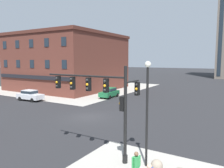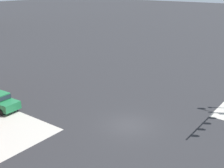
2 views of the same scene
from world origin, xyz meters
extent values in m
plane|color=#262628|center=(0.00, 0.00, 0.00)|extent=(320.00, 320.00, 0.00)
cube|color=#A8A399|center=(-20.00, 20.00, 0.00)|extent=(32.00, 32.00, 0.02)
cylinder|color=black|center=(8.72, -7.65, 0.25)|extent=(0.32, 0.32, 0.50)
cylinder|color=black|center=(8.72, -7.65, 3.03)|extent=(0.20, 0.20, 6.06)
cylinder|color=black|center=(5.52, -7.65, 5.34)|extent=(6.41, 0.12, 0.12)
cylinder|color=black|center=(8.72, -6.75, 5.04)|extent=(0.11, 1.80, 0.11)
cube|color=black|center=(7.33, -7.65, 4.79)|extent=(0.28, 0.28, 0.90)
sphere|color=#282828|center=(7.33, -7.81, 5.07)|extent=(0.18, 0.18, 0.18)
sphere|color=orange|center=(7.33, -7.81, 4.79)|extent=(0.18, 0.18, 0.18)
sphere|color=#282828|center=(7.33, -7.81, 4.51)|extent=(0.18, 0.18, 0.18)
cube|color=black|center=(5.94, -7.65, 4.79)|extent=(0.28, 0.28, 0.90)
sphere|color=#282828|center=(5.94, -7.81, 5.07)|extent=(0.18, 0.18, 0.18)
sphere|color=orange|center=(5.94, -7.81, 4.79)|extent=(0.18, 0.18, 0.18)
sphere|color=#282828|center=(5.94, -7.81, 4.51)|extent=(0.18, 0.18, 0.18)
cube|color=black|center=(4.54, -7.65, 4.79)|extent=(0.28, 0.28, 0.90)
sphere|color=#282828|center=(4.54, -7.81, 5.07)|extent=(0.18, 0.18, 0.18)
sphere|color=orange|center=(4.54, -7.81, 4.79)|extent=(0.18, 0.18, 0.18)
sphere|color=#282828|center=(4.54, -7.81, 4.51)|extent=(0.18, 0.18, 0.18)
cube|color=black|center=(3.15, -7.65, 4.79)|extent=(0.28, 0.28, 0.90)
sphere|color=#282828|center=(3.15, -7.81, 5.07)|extent=(0.18, 0.18, 0.18)
sphere|color=orange|center=(3.15, -7.81, 4.79)|extent=(0.18, 0.18, 0.18)
sphere|color=#282828|center=(3.15, -7.81, 4.51)|extent=(0.18, 0.18, 0.18)
cube|color=black|center=(8.52, -7.65, 3.74)|extent=(0.28, 0.28, 0.90)
sphere|color=#282828|center=(8.36, -7.65, 4.02)|extent=(0.18, 0.18, 0.18)
sphere|color=orange|center=(8.36, -7.65, 3.74)|extent=(0.18, 0.18, 0.18)
sphere|color=#282828|center=(8.36, -7.65, 3.46)|extent=(0.18, 0.18, 0.18)
cube|color=black|center=(8.72, -5.95, 4.49)|extent=(0.28, 0.28, 0.90)
sphere|color=#282828|center=(8.72, -6.11, 4.77)|extent=(0.18, 0.18, 0.18)
sphere|color=orange|center=(8.72, -6.11, 4.49)|extent=(0.18, 0.18, 0.18)
sphere|color=#282828|center=(8.72, -6.11, 4.21)|extent=(0.18, 0.18, 0.18)
sphere|color=gray|center=(10.77, -7.62, 0.35)|extent=(0.70, 0.70, 0.70)
cube|color=green|center=(10.26, -9.36, 1.14)|extent=(0.34, 0.39, 0.60)
cylinder|color=green|center=(10.38, -9.15, 1.17)|extent=(0.09, 0.09, 0.57)
cylinder|color=green|center=(10.15, -9.56, 1.17)|extent=(0.09, 0.09, 0.57)
sphere|color=brown|center=(10.26, -9.36, 1.59)|extent=(0.23, 0.23, 0.23)
sphere|color=beige|center=(11.34, -10.27, 1.60)|extent=(0.23, 0.23, 0.23)
cylinder|color=black|center=(10.00, -7.33, 2.99)|extent=(0.14, 0.14, 5.98)
sphere|color=white|center=(10.00, -7.33, 6.16)|extent=(0.36, 0.36, 0.36)
cube|color=silver|center=(-13.94, 3.19, 0.70)|extent=(4.49, 2.00, 0.76)
cube|color=silver|center=(-14.09, 3.18, 1.38)|extent=(2.19, 1.61, 0.60)
cube|color=#232D38|center=(-14.09, 3.18, 1.38)|extent=(2.28, 1.65, 0.40)
cylinder|color=black|center=(-12.62, 4.10, 0.32)|extent=(0.65, 0.25, 0.64)
cylinder|color=black|center=(-12.53, 2.43, 0.32)|extent=(0.65, 0.25, 0.64)
cylinder|color=black|center=(-15.34, 3.95, 0.32)|extent=(0.65, 0.25, 0.64)
cylinder|color=black|center=(-15.25, 2.28, 0.32)|extent=(0.65, 0.25, 0.64)
cube|color=#1E6B3D|center=(-4.76, 12.14, 0.70)|extent=(1.97, 4.48, 0.76)
cube|color=#1E6B3D|center=(-4.76, 12.29, 1.38)|extent=(1.60, 2.18, 0.60)
cube|color=#232D38|center=(-4.76, 12.29, 1.38)|extent=(1.63, 2.27, 0.40)
cylinder|color=black|center=(-3.86, 10.82, 0.32)|extent=(0.25, 0.65, 0.64)
cylinder|color=black|center=(-5.53, 10.74, 0.32)|extent=(0.25, 0.65, 0.64)
cylinder|color=black|center=(-3.99, 13.55, 0.32)|extent=(0.25, 0.65, 0.64)
cylinder|color=black|center=(-5.66, 13.46, 0.32)|extent=(0.25, 0.65, 0.64)
cube|color=brown|center=(-19.19, 17.79, 5.68)|extent=(20.39, 19.58, 11.35)
cube|color=#562B22|center=(-19.19, 17.79, 11.65)|extent=(20.79, 19.98, 0.60)
cube|color=black|center=(-19.19, 7.88, 3.22)|extent=(19.37, 0.24, 0.70)
cube|color=#1E2833|center=(-27.35, 7.96, 5.68)|extent=(1.10, 0.08, 1.50)
cube|color=#1E2833|center=(-23.27, 7.96, 5.68)|extent=(1.10, 0.08, 1.50)
cube|color=#1E2833|center=(-19.19, 7.96, 5.68)|extent=(1.10, 0.08, 1.50)
cube|color=#1E2833|center=(-15.12, 7.96, 5.68)|extent=(1.10, 0.08, 1.50)
cube|color=#1E2833|center=(-11.04, 7.96, 5.68)|extent=(1.10, 0.08, 1.50)
cube|color=#1E2833|center=(-27.35, 7.96, 9.46)|extent=(1.10, 0.08, 1.50)
cube|color=#1E2833|center=(-23.27, 7.96, 9.46)|extent=(1.10, 0.08, 1.50)
cube|color=#1E2833|center=(-19.19, 7.96, 9.46)|extent=(1.10, 0.08, 1.50)
cube|color=#1E2833|center=(-15.12, 7.96, 9.46)|extent=(1.10, 0.08, 1.50)
cube|color=#1E2833|center=(-11.04, 7.96, 9.46)|extent=(1.10, 0.08, 1.50)
cube|color=#1E2833|center=(7.50, 62.22, 23.89)|extent=(1.20, 0.10, 45.87)
camera|label=1|loc=(14.77, -19.20, 6.40)|focal=34.95mm
camera|label=2|loc=(-19.43, -12.75, 11.95)|focal=47.24mm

